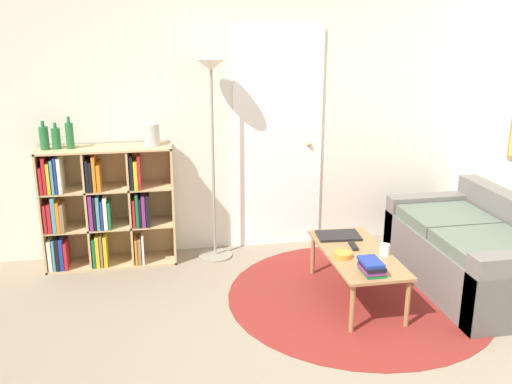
% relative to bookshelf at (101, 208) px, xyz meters
% --- Properties ---
extents(wall_back, '(7.05, 0.11, 2.60)m').
position_rel_bookshelf_xyz_m(wall_back, '(1.40, 0.21, 0.77)').
color(wall_back, silver).
rests_on(wall_back, ground_plane).
extents(rug, '(2.07, 2.07, 0.01)m').
position_rel_bookshelf_xyz_m(rug, '(2.01, -1.05, -0.52)').
color(rug, maroon).
rests_on(rug, ground_plane).
extents(bookshelf, '(1.12, 0.34, 1.06)m').
position_rel_bookshelf_xyz_m(bookshelf, '(0.00, 0.00, 0.00)').
color(bookshelf, tan).
rests_on(bookshelf, ground_plane).
extents(floor_lamp, '(0.32, 0.32, 1.79)m').
position_rel_bookshelf_xyz_m(floor_lamp, '(0.99, -0.03, 0.84)').
color(floor_lamp, gray).
rests_on(floor_lamp, ground_plane).
extents(couch, '(0.86, 1.53, 0.73)m').
position_rel_bookshelf_xyz_m(couch, '(3.03, -1.04, -0.24)').
color(couch, '#66605B').
rests_on(couch, ground_plane).
extents(coffee_table, '(0.49, 1.05, 0.39)m').
position_rel_bookshelf_xyz_m(coffee_table, '(1.97, -1.06, -0.17)').
color(coffee_table, '#996B42').
rests_on(coffee_table, ground_plane).
extents(laptop, '(0.37, 0.27, 0.02)m').
position_rel_bookshelf_xyz_m(laptop, '(1.94, -0.72, -0.12)').
color(laptop, black).
rests_on(laptop, coffee_table).
extents(bowl, '(0.14, 0.14, 0.04)m').
position_rel_bookshelf_xyz_m(bowl, '(1.83, -1.14, -0.11)').
color(bowl, orange).
rests_on(bowl, coffee_table).
extents(book_stack_on_table, '(0.15, 0.22, 0.10)m').
position_rel_bookshelf_xyz_m(book_stack_on_table, '(1.94, -1.44, -0.08)').
color(book_stack_on_table, '#196B38').
rests_on(book_stack_on_table, coffee_table).
extents(cup, '(0.08, 0.08, 0.09)m').
position_rel_bookshelf_xyz_m(cup, '(2.16, -1.16, -0.09)').
color(cup, white).
rests_on(cup, coffee_table).
extents(remote, '(0.06, 0.17, 0.02)m').
position_rel_bookshelf_xyz_m(remote, '(1.98, -0.96, -0.12)').
color(remote, black).
rests_on(remote, coffee_table).
extents(bottle_left, '(0.08, 0.08, 0.24)m').
position_rel_bookshelf_xyz_m(bottle_left, '(-0.41, 0.00, 0.64)').
color(bottle_left, '#236633').
rests_on(bottle_left, bookshelf).
extents(bottle_middle, '(0.07, 0.07, 0.22)m').
position_rel_bookshelf_xyz_m(bottle_middle, '(-0.32, 0.01, 0.63)').
color(bottle_middle, '#236633').
rests_on(bottle_middle, bookshelf).
extents(bottle_right, '(0.07, 0.07, 0.27)m').
position_rel_bookshelf_xyz_m(bottle_right, '(-0.21, 0.00, 0.66)').
color(bottle_right, '#236633').
rests_on(bottle_right, bookshelf).
extents(vase_on_shelf, '(0.13, 0.13, 0.19)m').
position_rel_bookshelf_xyz_m(vase_on_shelf, '(0.47, -0.00, 0.64)').
color(vase_on_shelf, '#B7B2A8').
rests_on(vase_on_shelf, bookshelf).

